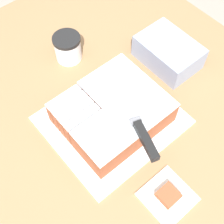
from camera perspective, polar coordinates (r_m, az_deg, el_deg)
ground_plane at (r=1.78m, az=1.50°, el=-16.15°), size 8.00×8.00×0.00m
countertop at (r=1.35m, az=1.92°, el=-11.12°), size 1.40×1.10×0.89m
cake_board at (r=0.95m, az=0.00°, el=-1.46°), size 0.34×0.38×0.01m
cake at (r=0.91m, az=0.28°, el=0.00°), size 0.25×0.29×0.09m
knife at (r=0.83m, az=4.96°, el=-2.86°), size 0.32×0.12×0.02m
coffee_cup at (r=1.07m, az=-8.09°, el=11.56°), size 0.09×0.09×0.09m
paper_napkin at (r=0.87m, az=10.13°, el=-14.99°), size 0.12×0.12×0.01m
brownie at (r=0.85m, az=10.26°, el=-14.75°), size 0.05×0.05×0.02m
storage_box at (r=1.07m, az=10.25°, el=10.67°), size 0.20×0.14×0.08m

